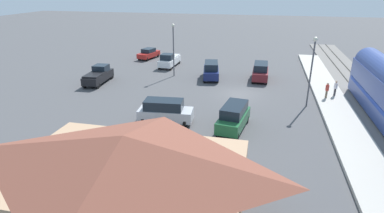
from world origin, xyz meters
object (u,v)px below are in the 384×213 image
Objects in this scene: suv_silver at (165,111)px; pedestrian_on_platform at (336,87)px; pickup_white at (169,60)px; suv_green at (234,117)px; light_pole_near_platform at (312,63)px; light_pole_lot_center at (173,43)px; suv_maroon at (260,71)px; sedan_red at (149,53)px; suv_navy at (211,70)px; station_building at (126,177)px; pickup_black at (98,75)px; pedestrian_waiting_far at (327,89)px.

pedestrian_on_platform is at bearing -147.10° from suv_silver.
pickup_white is 1.07× the size of suv_green.
suv_silver is 0.71× the size of light_pole_near_platform.
suv_green is 18.41m from light_pole_lot_center.
suv_maroon is at bearing -116.55° from suv_silver.
sedan_red is 29.76m from light_pole_near_platform.
suv_silver is at bearing 105.68° from pickup_white.
light_pole_lot_center reaches higher than suv_green.
pickup_white is 1.06× the size of suv_navy.
station_building is 2.66× the size of sedan_red.
pickup_black is 25.51m from light_pole_near_platform.
suv_navy is at bearing -96.10° from suv_silver.
station_building is 39.40m from sedan_red.
station_building is 1.78× the size of light_pole_near_platform.
suv_maroon is (-6.20, -28.63, -1.43)m from station_building.
light_pole_lot_center is at bearing -17.04° from pedestrian_waiting_far.
suv_green is 1.00× the size of suv_navy.
pickup_white is 23.07m from light_pole_near_platform.
pedestrian_on_platform is at bearing 152.22° from sedan_red.
sedan_red is 14.85m from pickup_black.
suv_maroon reaches higher than pickup_white.
suv_green is at bearing 122.66° from light_pole_lot_center.
pedestrian_on_platform is 5.63m from light_pole_near_platform.
suv_silver reaches higher than pickup_black.
pedestrian_waiting_far is at bearing -134.46° from light_pole_near_platform.
suv_navy reaches higher than pedestrian_waiting_far.
pedestrian_waiting_far is at bearing 162.96° from light_pole_lot_center.
pickup_black is at bearing -28.45° from suv_green.
suv_silver reaches higher than pedestrian_on_platform.
suv_silver is 0.98× the size of suv_green.
pickup_white is 14.37m from suv_maroon.
suv_silver is at bearing 140.22° from pickup_black.
suv_silver is at bearing 83.90° from suv_navy.
suv_silver is at bearing 103.05° from light_pole_lot_center.
pickup_white is 0.77× the size of light_pole_near_platform.
station_building is 29.33m from suv_maroon.
pickup_white and pickup_black have the same top height.
pedestrian_on_platform is 24.07m from pickup_white.
suv_green is at bearing -178.73° from suv_silver.
pedestrian_on_platform is at bearing -178.91° from pickup_black.
light_pole_lot_center reaches higher than pedestrian_waiting_far.
pedestrian_on_platform is 0.33× the size of suv_navy.
sedan_red is 0.68× the size of light_pole_lot_center.
sedan_red is (27.05, -14.25, -0.40)m from pedestrian_on_platform.
station_building is at bearing 103.02° from pickup_white.
pedestrian_on_platform is at bearing -134.15° from suv_green.
pickup_white is 0.78× the size of light_pole_lot_center.
suv_navy reaches higher than pedestrian_on_platform.
pickup_black is 0.77× the size of light_pole_near_platform.
pedestrian_on_platform is 0.35× the size of suv_maroon.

